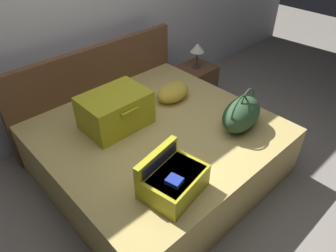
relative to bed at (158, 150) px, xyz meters
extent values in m
plane|color=gray|center=(0.00, -0.40, -0.26)|extent=(12.00, 12.00, 0.00)
cube|color=silver|center=(0.00, 1.25, 1.04)|extent=(8.00, 0.10, 2.60)
cube|color=tan|center=(0.00, 0.00, 0.00)|extent=(1.94, 1.86, 0.51)
cube|color=brown|center=(0.00, 0.97, 0.23)|extent=(1.98, 0.08, 0.98)
cube|color=gold|center=(-0.24, 0.29, 0.38)|extent=(0.58, 0.42, 0.25)
cube|color=#28282D|center=(-0.24, 0.29, 0.42)|extent=(0.51, 0.37, 0.18)
cube|color=#99999E|center=(-0.34, 0.24, 0.52)|extent=(0.14, 0.13, 0.04)
cube|color=gold|center=(-0.24, 0.29, 0.54)|extent=(0.58, 0.42, 0.07)
cube|color=gold|center=(-0.23, 0.07, 0.51)|extent=(0.17, 0.03, 0.02)
cube|color=gold|center=(-0.40, -0.65, 0.35)|extent=(0.47, 0.36, 0.18)
cube|color=#28282D|center=(-0.40, -0.65, 0.38)|extent=(0.41, 0.32, 0.13)
cube|color=#1E33A5|center=(-0.47, -0.70, 0.45)|extent=(0.11, 0.12, 0.04)
cube|color=gold|center=(-0.43, -0.48, 0.40)|extent=(0.43, 0.13, 0.29)
cube|color=#28282D|center=(-0.42, -0.51, 0.40)|extent=(0.36, 0.08, 0.25)
ellipsoid|color=#2D4C2D|center=(0.55, -0.49, 0.39)|extent=(0.52, 0.36, 0.27)
torus|color=#2D4C2D|center=(0.48, -0.50, 0.47)|extent=(0.28, 0.07, 0.28)
torus|color=#2D4C2D|center=(0.62, -0.48, 0.47)|extent=(0.28, 0.07, 0.28)
ellipsoid|color=gold|center=(0.44, 0.26, 0.34)|extent=(0.41, 0.30, 0.16)
cube|color=brown|center=(1.25, 0.68, -0.03)|extent=(0.44, 0.40, 0.45)
cylinder|color=#3F3833|center=(1.25, 0.68, 0.20)|extent=(0.10, 0.10, 0.02)
cylinder|color=#4C443D|center=(1.25, 0.68, 0.31)|extent=(0.02, 0.02, 0.19)
cone|color=white|center=(1.25, 0.68, 0.46)|extent=(0.17, 0.17, 0.11)
camera|label=1|loc=(-1.45, -1.69, 1.95)|focal=33.30mm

